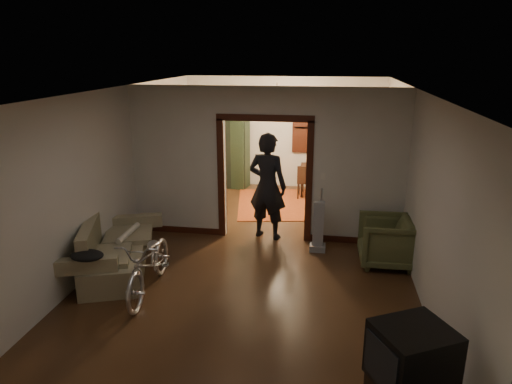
% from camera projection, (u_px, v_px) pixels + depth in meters
% --- Properties ---
extents(floor, '(5.00, 8.50, 0.01)m').
position_uv_depth(floor, '(259.00, 252.00, 7.99)').
color(floor, '#311C0F').
rests_on(floor, ground).
extents(ceiling, '(5.00, 8.50, 0.01)m').
position_uv_depth(ceiling, '(259.00, 89.00, 7.17)').
color(ceiling, white).
rests_on(ceiling, floor).
extents(wall_back, '(5.00, 0.02, 2.80)m').
position_uv_depth(wall_back, '(284.00, 133.00, 11.59)').
color(wall_back, beige).
rests_on(wall_back, floor).
extents(wall_left, '(0.02, 8.50, 2.80)m').
position_uv_depth(wall_left, '(118.00, 170.00, 7.96)').
color(wall_left, beige).
rests_on(wall_left, floor).
extents(wall_right, '(0.02, 8.50, 2.80)m').
position_uv_depth(wall_right, '(415.00, 182.00, 7.21)').
color(wall_right, beige).
rests_on(wall_right, floor).
extents(partition_wall, '(5.00, 0.14, 2.80)m').
position_uv_depth(partition_wall, '(265.00, 165.00, 8.29)').
color(partition_wall, beige).
rests_on(partition_wall, floor).
extents(door_casing, '(1.74, 0.20, 2.32)m').
position_uv_depth(door_casing, '(265.00, 181.00, 8.38)').
color(door_casing, black).
rests_on(door_casing, floor).
extents(far_window, '(0.98, 0.06, 1.28)m').
position_uv_depth(far_window, '(312.00, 128.00, 11.41)').
color(far_window, black).
rests_on(far_window, wall_back).
extents(chandelier, '(0.24, 0.24, 0.24)m').
position_uv_depth(chandelier, '(277.00, 102.00, 9.66)').
color(chandelier, '#FFE0A5').
rests_on(chandelier, ceiling).
extents(light_switch, '(0.08, 0.01, 0.12)m').
position_uv_depth(light_switch, '(323.00, 176.00, 8.11)').
color(light_switch, silver).
rests_on(light_switch, partition_wall).
extents(sofa, '(1.47, 2.12, 0.89)m').
position_uv_depth(sofa, '(115.00, 245.00, 7.21)').
color(sofa, '#6F6A4A').
rests_on(sofa, floor).
extents(rolled_paper, '(0.09, 0.75, 0.09)m').
position_uv_depth(rolled_paper, '(128.00, 233.00, 7.45)').
color(rolled_paper, beige).
rests_on(rolled_paper, sofa).
extents(jacket, '(0.46, 0.35, 0.14)m').
position_uv_depth(jacket, '(87.00, 255.00, 6.28)').
color(jacket, black).
rests_on(jacket, sofa).
extents(bicycle, '(0.69, 1.75, 0.90)m').
position_uv_depth(bicycle, '(149.00, 263.00, 6.56)').
color(bicycle, silver).
rests_on(bicycle, floor).
extents(armchair, '(0.90, 0.87, 0.80)m').
position_uv_depth(armchair, '(386.00, 241.00, 7.46)').
color(armchair, '#4F542F').
rests_on(armchair, floor).
extents(crt_tv, '(0.82, 0.79, 0.54)m').
position_uv_depth(crt_tv, '(412.00, 356.00, 3.99)').
color(crt_tv, black).
rests_on(crt_tv, tv_stand).
extents(vacuum, '(0.33, 0.30, 0.91)m').
position_uv_depth(vacuum, '(318.00, 226.00, 7.94)').
color(vacuum, gray).
rests_on(vacuum, floor).
extents(person, '(0.83, 0.65, 2.00)m').
position_uv_depth(person, '(267.00, 186.00, 8.39)').
color(person, black).
rests_on(person, floor).
extents(oriental_rug, '(2.10, 2.55, 0.02)m').
position_uv_depth(oriental_rug, '(276.00, 204.00, 10.54)').
color(oriental_rug, maroon).
rests_on(oriental_rug, floor).
extents(locker, '(0.96, 0.65, 1.75)m').
position_uv_depth(locker, '(231.00, 153.00, 11.70)').
color(locker, black).
rests_on(locker, floor).
extents(globe, '(0.29, 0.29, 0.29)m').
position_uv_depth(globe, '(230.00, 112.00, 11.39)').
color(globe, '#1E5972').
rests_on(globe, locker).
extents(desk, '(1.04, 0.64, 0.74)m').
position_uv_depth(desk, '(321.00, 181.00, 11.05)').
color(desk, black).
rests_on(desk, floor).
extents(desk_chair, '(0.37, 0.37, 0.82)m').
position_uv_depth(desk_chair, '(305.00, 181.00, 10.89)').
color(desk_chair, black).
rests_on(desk_chair, floor).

